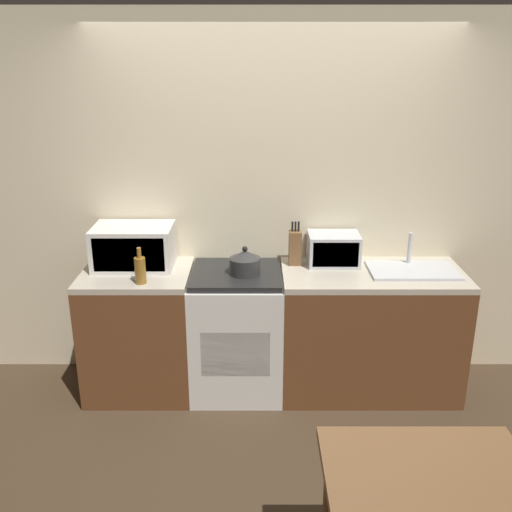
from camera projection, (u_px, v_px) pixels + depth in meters
The scene contains 12 objects.
ground_plane at pixel (272, 437), 3.63m from camera, with size 16.00×16.00×0.00m, color #3D2D1E.
wall_back at pixel (270, 203), 4.08m from camera, with size 10.00×0.06×2.60m.
counter_left_run at pixel (138, 331), 4.04m from camera, with size 0.74×0.62×0.90m.
counter_right_run at pixel (367, 331), 4.04m from camera, with size 1.24×0.62×0.90m.
stove_range at pixel (235, 331), 4.04m from camera, with size 0.64×0.62×0.90m.
kettle at pixel (243, 262), 3.83m from camera, with size 0.21×0.21×0.20m.
microwave at pixel (132, 247), 3.94m from camera, with size 0.54×0.36×0.29m.
bottle at pixel (138, 270), 3.67m from camera, with size 0.07×0.07×0.24m.
knife_block at pixel (293, 247), 4.00m from camera, with size 0.09×0.10×0.31m.
toaster_oven at pixel (332, 249), 4.01m from camera, with size 0.36×0.26×0.22m.
sink_basin at pixel (410, 269), 3.90m from camera, with size 0.59×0.35×0.24m.
dining_table at pixel (431, 506), 2.20m from camera, with size 0.83×0.71×0.76m.
Camera 1 is at (-0.12, -3.04, 2.30)m, focal length 40.00 mm.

